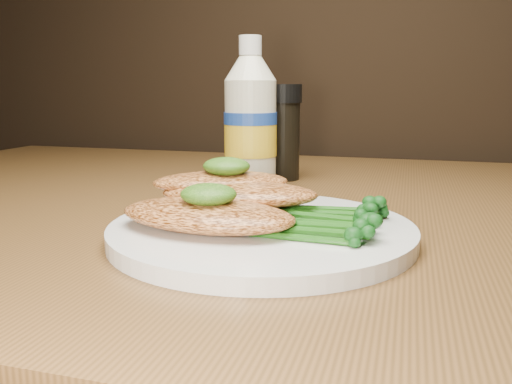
# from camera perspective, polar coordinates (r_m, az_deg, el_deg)

# --- Properties ---
(plate) EXTENTS (0.26, 0.26, 0.01)m
(plate) POSITION_cam_1_polar(r_m,az_deg,el_deg) (0.46, 0.63, -4.23)
(plate) COLOR silver
(plate) RESTS_ON dining_table
(chicken_front) EXTENTS (0.16, 0.09, 0.02)m
(chicken_front) POSITION_cam_1_polar(r_m,az_deg,el_deg) (0.44, -5.32, -2.48)
(chicken_front) COLOR #CE7C41
(chicken_front) RESTS_ON plate
(chicken_mid) EXTENTS (0.15, 0.09, 0.02)m
(chicken_mid) POSITION_cam_1_polar(r_m,az_deg,el_deg) (0.48, -1.82, -0.21)
(chicken_mid) COLOR #CE7C41
(chicken_mid) RESTS_ON plate
(chicken_back) EXTENTS (0.14, 0.11, 0.02)m
(chicken_back) POSITION_cam_1_polar(r_m,az_deg,el_deg) (0.50, -3.81, 1.07)
(chicken_back) COLOR #CE7C41
(chicken_back) RESTS_ON plate
(pesto_front) EXTENTS (0.05, 0.04, 0.02)m
(pesto_front) POSITION_cam_1_polar(r_m,az_deg,el_deg) (0.43, -5.15, -0.25)
(pesto_front) COLOR black
(pesto_front) RESTS_ON chicken_front
(pesto_back) EXTENTS (0.05, 0.05, 0.02)m
(pesto_back) POSITION_cam_1_polar(r_m,az_deg,el_deg) (0.50, -3.21, 2.79)
(pesto_back) COLOR black
(pesto_back) RESTS_ON chicken_back
(broccolini_bundle) EXTENTS (0.16, 0.14, 0.02)m
(broccolini_bundle) POSITION_cam_1_polar(r_m,az_deg,el_deg) (0.45, 6.32, -2.53)
(broccolini_bundle) COLOR #1C5412
(broccolini_bundle) RESTS_ON plate
(mayo_bottle) EXTENTS (0.08, 0.08, 0.19)m
(mayo_bottle) POSITION_cam_1_polar(r_m,az_deg,el_deg) (0.68, -0.60, 8.48)
(mayo_bottle) COLOR beige
(mayo_bottle) RESTS_ON dining_table
(pepper_grinder) EXTENTS (0.07, 0.07, 0.13)m
(pepper_grinder) POSITION_cam_1_polar(r_m,az_deg,el_deg) (0.75, 2.81, 6.44)
(pepper_grinder) COLOR black
(pepper_grinder) RESTS_ON dining_table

